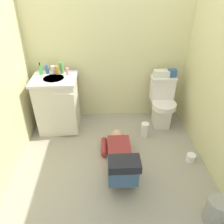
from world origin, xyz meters
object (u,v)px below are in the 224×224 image
at_px(bottle_blue, 47,69).
at_px(bottle_pink, 67,71).
at_px(soap_dispenser, 41,70).
at_px(faucet, 55,70).
at_px(person_plumber, 120,159).
at_px(toilet_paper_roll, 191,158).
at_px(tissue_box, 161,74).
at_px(toilet, 162,103).
at_px(vanity_cabinet, 58,103).
at_px(trash_can, 216,210).
at_px(paper_towel_roll, 145,130).
at_px(bottle_green, 62,68).
at_px(toiletry_bag, 172,73).
at_px(bottle_amber, 57,70).
at_px(bottle_white, 53,70).

xyz_separation_m(bottle_blue, bottle_pink, (0.29, -0.07, -0.01)).
height_order(soap_dispenser, bottle_blue, soap_dispenser).
height_order(faucet, bottle_pink, same).
relative_size(person_plumber, toilet_paper_roll, 9.68).
height_order(tissue_box, bottle_pink, bottle_pink).
relative_size(toilet, person_plumber, 0.70).
distance_m(vanity_cabinet, trash_can, 2.31).
bearing_deg(paper_towel_roll, trash_can, -70.97).
xyz_separation_m(toilet, paper_towel_roll, (-0.30, -0.32, -0.26)).
xyz_separation_m(soap_dispenser, bottle_green, (0.29, 0.02, 0.01)).
bearing_deg(paper_towel_roll, soap_dispenser, 163.80).
xyz_separation_m(toilet, toiletry_bag, (0.11, 0.09, 0.44)).
xyz_separation_m(faucet, trash_can, (1.68, -1.71, -0.73)).
bearing_deg(bottle_amber, bottle_green, 20.91).
bearing_deg(bottle_pink, faucet, 163.07).
distance_m(bottle_green, toilet_paper_roll, 2.08).
bearing_deg(toilet_paper_roll, faucet, 151.45).
distance_m(toiletry_bag, soap_dispenser, 1.84).
height_order(toiletry_bag, bottle_blue, bottle_blue).
relative_size(faucet, toilet_paper_roll, 0.91).
bearing_deg(toilet, bottle_pink, 177.35).
bearing_deg(soap_dispenser, bottle_white, 10.66).
bearing_deg(tissue_box, soap_dispenser, 179.79).
height_order(toilet, tissue_box, tissue_box).
height_order(bottle_pink, toilet_paper_roll, bottle_pink).
height_order(bottle_blue, bottle_pink, bottle_blue).
xyz_separation_m(bottle_blue, bottle_amber, (0.14, -0.03, -0.00)).
bearing_deg(toilet_paper_roll, bottle_amber, 151.55).
bearing_deg(bottle_pink, person_plumber, -56.29).
bearing_deg(bottle_blue, tissue_box, -1.38).
height_order(tissue_box, bottle_white, bottle_white).
bearing_deg(toiletry_bag, tissue_box, 180.00).
distance_m(trash_can, toilet_paper_roll, 0.77).
height_order(vanity_cabinet, tissue_box, tissue_box).
height_order(toilet, bottle_blue, bottle_blue).
bearing_deg(tissue_box, bottle_amber, 179.78).
xyz_separation_m(toiletry_bag, trash_can, (0.04, -1.69, -0.67)).
bearing_deg(toilet_paper_roll, bottle_blue, 152.61).
height_order(trash_can, paper_towel_roll, trash_can).
height_order(vanity_cabinet, soap_dispenser, soap_dispenser).
xyz_separation_m(soap_dispenser, bottle_white, (0.16, 0.03, -0.01)).
xyz_separation_m(person_plumber, bottle_pink, (-0.66, 0.99, 0.69)).
height_order(toiletry_bag, bottle_white, bottle_white).
height_order(trash_can, toilet_paper_roll, trash_can).
height_order(bottle_pink, paper_towel_roll, bottle_pink).
bearing_deg(bottle_green, tissue_box, -1.24).
bearing_deg(bottle_green, soap_dispenser, -175.17).
bearing_deg(bottle_white, bottle_blue, 178.43).
xyz_separation_m(faucet, toiletry_bag, (1.65, -0.03, -0.06)).
bearing_deg(tissue_box, bottle_blue, 178.62).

